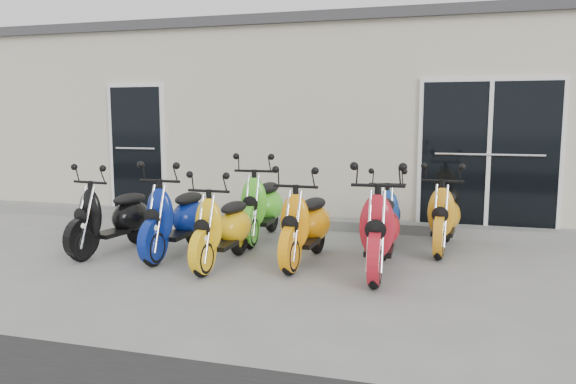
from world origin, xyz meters
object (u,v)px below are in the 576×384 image
at_px(scooter_front_orange_a, 223,217).
at_px(scooter_front_orange_b, 305,214).
at_px(scooter_front_black, 112,207).
at_px(scooter_front_red, 380,217).
at_px(scooter_front_blue, 176,207).
at_px(scooter_back_yellow, 444,206).
at_px(scooter_back_blue, 388,206).
at_px(scooter_back_green, 262,196).

xyz_separation_m(scooter_front_orange_a, scooter_front_orange_b, (0.91, 0.36, 0.03)).
xyz_separation_m(scooter_front_black, scooter_front_red, (3.44, -0.04, 0.06)).
xyz_separation_m(scooter_front_blue, scooter_front_orange_a, (0.75, -0.27, -0.04)).
bearing_deg(scooter_back_yellow, scooter_front_orange_a, -144.90).
xyz_separation_m(scooter_front_orange_b, scooter_back_blue, (0.84, 1.20, -0.05)).
bearing_deg(scooter_back_blue, scooter_front_red, -91.89).
bearing_deg(scooter_back_blue, scooter_front_black, -162.74).
distance_m(scooter_front_orange_b, scooter_back_blue, 1.47).
distance_m(scooter_back_blue, scooter_back_yellow, 0.74).
relative_size(scooter_front_black, scooter_front_red, 0.91).
bearing_deg(scooter_front_black, scooter_front_blue, 12.79).
height_order(scooter_front_black, scooter_front_orange_a, scooter_front_black).
bearing_deg(scooter_front_black, scooter_front_orange_a, 0.98).
height_order(scooter_front_orange_a, scooter_back_green, scooter_back_green).
distance_m(scooter_front_black, scooter_front_orange_a, 1.64).
bearing_deg(scooter_front_orange_b, scooter_front_blue, -174.04).
xyz_separation_m(scooter_back_green, scooter_back_blue, (1.75, 0.12, -0.09)).
relative_size(scooter_front_blue, scooter_back_yellow, 1.03).
bearing_deg(scooter_front_black, scooter_front_orange_b, 11.58).
xyz_separation_m(scooter_front_orange_a, scooter_front_red, (1.82, 0.16, 0.07)).
xyz_separation_m(scooter_front_orange_b, scooter_front_red, (0.91, -0.20, 0.04)).
bearing_deg(scooter_front_blue, scooter_front_red, -1.84).
distance_m(scooter_front_black, scooter_front_red, 3.44).
bearing_deg(scooter_back_yellow, scooter_back_blue, 179.31).
xyz_separation_m(scooter_front_blue, scooter_back_blue, (2.50, 1.28, -0.07)).
distance_m(scooter_front_orange_a, scooter_back_yellow, 2.90).
xyz_separation_m(scooter_front_red, scooter_back_green, (-1.82, 1.28, -0.01)).
distance_m(scooter_front_orange_b, scooter_front_red, 0.93).
xyz_separation_m(scooter_front_orange_b, scooter_back_green, (-0.91, 1.08, 0.03)).
relative_size(scooter_front_orange_a, scooter_front_orange_b, 0.96).
xyz_separation_m(scooter_front_blue, scooter_front_orange_b, (1.66, 0.08, -0.01)).
xyz_separation_m(scooter_front_blue, scooter_back_yellow, (3.24, 1.22, -0.02)).
bearing_deg(scooter_front_orange_a, scooter_back_blue, 43.31).
bearing_deg(scooter_front_orange_a, scooter_front_blue, 161.60).
bearing_deg(scooter_front_red, scooter_back_blue, 90.04).
bearing_deg(scooter_front_blue, scooter_back_yellow, 21.33).
distance_m(scooter_front_orange_a, scooter_front_red, 1.83).
bearing_deg(scooter_front_red, scooter_front_black, 176.64).
bearing_deg(scooter_front_red, scooter_front_orange_a, -177.62).
relative_size(scooter_front_orange_b, scooter_front_red, 0.93).
xyz_separation_m(scooter_front_orange_b, scooter_back_yellow, (1.58, 1.14, -0.01)).
height_order(scooter_back_green, scooter_back_blue, scooter_back_green).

